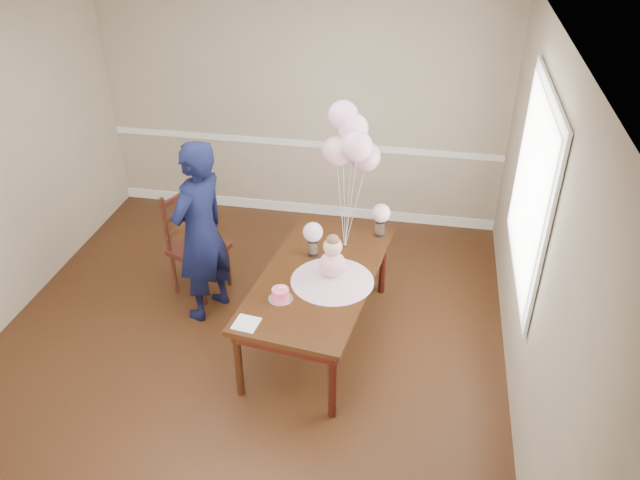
# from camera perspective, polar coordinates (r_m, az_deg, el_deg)

# --- Properties ---
(floor) EXTENTS (4.50, 5.00, 0.00)m
(floor) POSITION_cam_1_polar(r_m,az_deg,el_deg) (5.61, -6.95, -9.89)
(floor) COLOR black
(floor) RESTS_ON ground
(ceiling) EXTENTS (4.50, 5.00, 0.02)m
(ceiling) POSITION_cam_1_polar(r_m,az_deg,el_deg) (4.31, -9.37, 17.88)
(ceiling) COLOR silver
(ceiling) RESTS_ON wall_back
(wall_back) EXTENTS (4.50, 0.02, 2.70)m
(wall_back) POSITION_cam_1_polar(r_m,az_deg,el_deg) (7.01, -1.75, 12.23)
(wall_back) COLOR tan
(wall_back) RESTS_ON floor
(wall_right) EXTENTS (0.02, 5.00, 2.70)m
(wall_right) POSITION_cam_1_polar(r_m,az_deg,el_deg) (4.68, 19.27, -0.48)
(wall_right) COLOR tan
(wall_right) RESTS_ON floor
(chair_rail_trim) EXTENTS (4.50, 0.02, 0.07)m
(chair_rail_trim) POSITION_cam_1_polar(r_m,az_deg,el_deg) (7.17, -1.71, 8.82)
(chair_rail_trim) COLOR white
(chair_rail_trim) RESTS_ON wall_back
(baseboard_trim) EXTENTS (4.50, 0.02, 0.12)m
(baseboard_trim) POSITION_cam_1_polar(r_m,az_deg,el_deg) (7.54, -1.61, 2.95)
(baseboard_trim) COLOR white
(baseboard_trim) RESTS_ON floor
(window_frame) EXTENTS (0.02, 1.66, 1.56)m
(window_frame) POSITION_cam_1_polar(r_m,az_deg,el_deg) (5.01, 18.84, 4.50)
(window_frame) COLOR white
(window_frame) RESTS_ON wall_right
(window_blinds) EXTENTS (0.01, 1.50, 1.40)m
(window_blinds) POSITION_cam_1_polar(r_m,az_deg,el_deg) (5.01, 18.64, 4.53)
(window_blinds) COLOR white
(window_blinds) RESTS_ON wall_right
(dining_table_top) EXTENTS (1.14, 1.93, 0.05)m
(dining_table_top) POSITION_cam_1_polar(r_m,az_deg,el_deg) (5.28, -0.16, -3.41)
(dining_table_top) COLOR black
(dining_table_top) RESTS_ON table_leg_fl
(table_apron) EXTENTS (1.04, 1.83, 0.09)m
(table_apron) POSITION_cam_1_polar(r_m,az_deg,el_deg) (5.32, -0.16, -4.01)
(table_apron) COLOR black
(table_apron) RESTS_ON table_leg_fl
(table_leg_fl) EXTENTS (0.07, 0.07, 0.64)m
(table_leg_fl) POSITION_cam_1_polar(r_m,az_deg,el_deg) (5.01, -7.46, -11.14)
(table_leg_fl) COLOR black
(table_leg_fl) RESTS_ON floor
(table_leg_fr) EXTENTS (0.07, 0.07, 0.64)m
(table_leg_fr) POSITION_cam_1_polar(r_m,az_deg,el_deg) (4.80, 1.15, -13.16)
(table_leg_fr) COLOR black
(table_leg_fr) RESTS_ON floor
(table_leg_bl) EXTENTS (0.07, 0.07, 0.64)m
(table_leg_bl) POSITION_cam_1_polar(r_m,az_deg,el_deg) (6.23, -1.13, -1.07)
(table_leg_bl) COLOR black
(table_leg_bl) RESTS_ON floor
(table_leg_br) EXTENTS (0.07, 0.07, 0.64)m
(table_leg_br) POSITION_cam_1_polar(r_m,az_deg,el_deg) (6.07, 5.76, -2.28)
(table_leg_br) COLOR black
(table_leg_br) RESTS_ON floor
(baby_skirt) EXTENTS (0.78, 0.78, 0.09)m
(baby_skirt) POSITION_cam_1_polar(r_m,az_deg,el_deg) (5.17, 1.13, -3.34)
(baby_skirt) COLOR #DEA3C0
(baby_skirt) RESTS_ON dining_table_top
(baby_torso) EXTENTS (0.22, 0.22, 0.22)m
(baby_torso) POSITION_cam_1_polar(r_m,az_deg,el_deg) (5.10, 1.15, -2.25)
(baby_torso) COLOR #F59BCE
(baby_torso) RESTS_ON baby_skirt
(baby_head) EXTENTS (0.16, 0.16, 0.16)m
(baby_head) POSITION_cam_1_polar(r_m,az_deg,el_deg) (5.01, 1.17, -0.60)
(baby_head) COLOR beige
(baby_head) RESTS_ON baby_torso
(baby_hair) EXTENTS (0.11, 0.11, 0.11)m
(baby_hair) POSITION_cam_1_polar(r_m,az_deg,el_deg) (4.98, 1.18, -0.07)
(baby_hair) COLOR brown
(baby_hair) RESTS_ON baby_head
(cake_platter) EXTENTS (0.23, 0.23, 0.01)m
(cake_platter) POSITION_cam_1_polar(r_m,az_deg,el_deg) (5.00, -3.62, -5.39)
(cake_platter) COLOR silver
(cake_platter) RESTS_ON dining_table_top
(birthday_cake) EXTENTS (0.15, 0.15, 0.09)m
(birthday_cake) POSITION_cam_1_polar(r_m,az_deg,el_deg) (4.97, -3.64, -4.94)
(birthday_cake) COLOR #FF507B
(birthday_cake) RESTS_ON cake_platter
(cake_flower_a) EXTENTS (0.03, 0.03, 0.03)m
(cake_flower_a) POSITION_cam_1_polar(r_m,az_deg,el_deg) (4.94, -3.67, -4.38)
(cake_flower_a) COLOR white
(cake_flower_a) RESTS_ON birthday_cake
(cake_flower_b) EXTENTS (0.03, 0.03, 0.03)m
(cake_flower_b) POSITION_cam_1_polar(r_m,az_deg,el_deg) (4.94, -3.29, -4.32)
(cake_flower_b) COLOR white
(cake_flower_b) RESTS_ON birthday_cake
(rose_vase_near) EXTENTS (0.10, 0.10, 0.15)m
(rose_vase_near) POSITION_cam_1_polar(r_m,az_deg,el_deg) (5.48, -0.64, -0.74)
(rose_vase_near) COLOR silver
(rose_vase_near) RESTS_ON dining_table_top
(roses_near) EXTENTS (0.17, 0.17, 0.17)m
(roses_near) POSITION_cam_1_polar(r_m,az_deg,el_deg) (5.39, -0.65, 0.73)
(roses_near) COLOR silver
(roses_near) RESTS_ON rose_vase_near
(rose_vase_far) EXTENTS (0.10, 0.10, 0.15)m
(rose_vase_far) POSITION_cam_1_polar(r_m,az_deg,el_deg) (5.78, 5.50, 1.04)
(rose_vase_far) COLOR white
(rose_vase_far) RESTS_ON dining_table_top
(roses_far) EXTENTS (0.17, 0.17, 0.17)m
(roses_far) POSITION_cam_1_polar(r_m,az_deg,el_deg) (5.70, 5.59, 2.46)
(roses_far) COLOR silver
(roses_far) RESTS_ON rose_vase_far
(napkin) EXTENTS (0.20, 0.20, 0.01)m
(napkin) POSITION_cam_1_polar(r_m,az_deg,el_deg) (4.79, -6.75, -7.59)
(napkin) COLOR white
(napkin) RESTS_ON dining_table_top
(balloon_weight) EXTENTS (0.04, 0.04, 0.02)m
(balloon_weight) POSITION_cam_1_polar(r_m,az_deg,el_deg) (5.64, 2.30, -0.47)
(balloon_weight) COLOR #B8B8BD
(balloon_weight) RESTS_ON dining_table_top
(balloon_a) EXTENTS (0.26, 0.26, 0.26)m
(balloon_a) POSITION_cam_1_polar(r_m,az_deg,el_deg) (5.23, 1.54, 8.09)
(balloon_a) COLOR #DF9EAB
(balloon_a) RESTS_ON balloon_ribbon_a
(balloon_b) EXTENTS (0.26, 0.26, 0.26)m
(balloon_b) POSITION_cam_1_polar(r_m,az_deg,el_deg) (5.11, 3.40, 8.56)
(balloon_b) COLOR #FFB4D9
(balloon_b) RESTS_ON balloon_ribbon_b
(balloon_c) EXTENTS (0.26, 0.26, 0.26)m
(balloon_c) POSITION_cam_1_polar(r_m,az_deg,el_deg) (5.22, 3.04, 10.16)
(balloon_c) COLOR #FFB4CD
(balloon_c) RESTS_ON balloon_ribbon_c
(balloon_d) EXTENTS (0.26, 0.26, 0.26)m
(balloon_d) POSITION_cam_1_polar(r_m,az_deg,el_deg) (5.22, 2.13, 11.28)
(balloon_d) COLOR #FFB4D7
(balloon_d) RESTS_ON balloon_ribbon_d
(balloon_e) EXTENTS (0.26, 0.26, 0.26)m
(balloon_e) POSITION_cam_1_polar(r_m,az_deg,el_deg) (5.26, 4.17, 7.61)
(balloon_e) COLOR #D899A7
(balloon_e) RESTS_ON balloon_ribbon_e
(balloon_ribbon_a) EXTENTS (0.08, 0.01, 0.77)m
(balloon_ribbon_a) POSITION_cam_1_polar(r_m,az_deg,el_deg) (5.45, 1.92, 3.01)
(balloon_ribbon_a) COLOR white
(balloon_ribbon_a) RESTS_ON balloon_weight
(balloon_ribbon_b) EXTENTS (0.09, 0.06, 0.86)m
(balloon_ribbon_b) POSITION_cam_1_polar(r_m,az_deg,el_deg) (5.39, 2.80, 3.18)
(balloon_ribbon_b) COLOR white
(balloon_ribbon_b) RESTS_ON balloon_weight
(balloon_ribbon_c) EXTENTS (0.03, 0.08, 0.95)m
(balloon_ribbon_c) POSITION_cam_1_polar(r_m,az_deg,el_deg) (5.44, 2.63, 3.99)
(balloon_ribbon_c) COLOR silver
(balloon_ribbon_c) RESTS_ON balloon_weight
(balloon_ribbon_d) EXTENTS (0.06, 0.10, 1.04)m
(balloon_ribbon_d) POSITION_cam_1_polar(r_m,az_deg,el_deg) (5.43, 2.20, 4.53)
(balloon_ribbon_d) COLOR white
(balloon_ribbon_d) RESTS_ON balloon_weight
(balloon_ribbon_e) EXTENTS (0.14, 0.05, 0.71)m
(balloon_ribbon_e) POSITION_cam_1_polar(r_m,az_deg,el_deg) (5.47, 3.18, 2.80)
(balloon_ribbon_e) COLOR white
(balloon_ribbon_e) RESTS_ON balloon_weight
(dining_chair_seat) EXTENTS (0.58, 0.58, 0.05)m
(dining_chair_seat) POSITION_cam_1_polar(r_m,az_deg,el_deg) (6.12, -11.01, -0.84)
(dining_chair_seat) COLOR #3A150F
(dining_chair_seat) RESTS_ON chair_leg_fl
(chair_leg_fl) EXTENTS (0.05, 0.05, 0.44)m
(chair_leg_fl) POSITION_cam_1_polar(r_m,az_deg,el_deg) (6.25, -13.17, -3.00)
(chair_leg_fl) COLOR #3B1910
(chair_leg_fl) RESTS_ON floor
(chair_leg_fr) EXTENTS (0.05, 0.05, 0.44)m
(chair_leg_fr) POSITION_cam_1_polar(r_m,az_deg,el_deg) (6.04, -10.59, -4.08)
(chair_leg_fr) COLOR #37130F
(chair_leg_fr) RESTS_ON floor
(chair_leg_bl) EXTENTS (0.05, 0.05, 0.44)m
(chair_leg_bl) POSITION_cam_1_polar(r_m,az_deg,el_deg) (6.47, -10.96, -1.41)
(chair_leg_bl) COLOR #361B0E
(chair_leg_bl) RESTS_ON floor
(chair_leg_br) EXTENTS (0.05, 0.05, 0.44)m
(chair_leg_br) POSITION_cam_1_polar(r_m,az_deg,el_deg) (6.26, -8.40, -2.40)
(chair_leg_br) COLOR #331A0E
(chair_leg_br) RESTS_ON floor
(chair_back_post_l) EXTENTS (0.05, 0.05, 0.58)m
(chair_back_post_l) POSITION_cam_1_polar(r_m,az_deg,el_deg) (5.98, -13.94, 1.31)
(chair_back_post_l) COLOR #33140E
(chair_back_post_l) RESTS_ON dining_chair_seat
(chair_back_post_r) EXTENTS (0.05, 0.05, 0.58)m
(chair_back_post_r) POSITION_cam_1_polar(r_m,az_deg,el_deg) (6.21, -11.60, 2.81)
(chair_back_post_r) COLOR #34170E
(chair_back_post_r) RESTS_ON dining_chair_seat
(chair_slat_low) EXTENTS (0.18, 0.40, 0.05)m
(chair_slat_low) POSITION_cam_1_polar(r_m,az_deg,el_deg) (6.15, -12.61, 1.08)
(chair_slat_low) COLOR #3D2210
(chair_slat_low) RESTS_ON dining_chair_seat
(chair_slat_mid) EXTENTS (0.18, 0.40, 0.05)m
(chair_slat_mid) POSITION_cam_1_polar(r_m,az_deg,el_deg) (6.07, -12.79, 2.41)
(chair_slat_mid) COLOR #341E0E
(chair_slat_mid) RESTS_ON dining_chair_seat
(chair_slat_top) EXTENTS (0.18, 0.40, 0.05)m
(chair_slat_top) POSITION_cam_1_polar(r_m,az_deg,el_deg) (5.99, -12.98, 3.78)
(chair_slat_top) COLOR #35120E
(chair_slat_top) RESTS_ON dining_chair_seat
(woman) EXTENTS (0.62, 0.74, 1.73)m
(woman) POSITION_cam_1_polar(r_m,az_deg,el_deg) (5.60, -10.88, 0.68)
(woman) COLOR black
(woman) RESTS_ON floor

